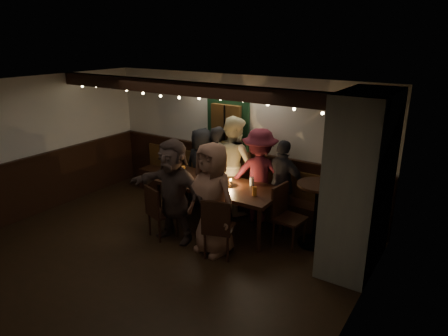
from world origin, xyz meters
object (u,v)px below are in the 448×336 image
Objects in this scene: person_b at (219,168)px; person_f at (173,190)px; chair_end at (285,211)px; person_d at (259,175)px; person_g at (212,199)px; dining_table at (218,187)px; person_e at (283,184)px; chair_near_right at (218,225)px; chair_near_left at (158,209)px; person_c at (234,164)px; person_a at (202,167)px; high_top at (317,206)px.

person_f is (0.09, -1.48, 0.04)m from person_b.
person_d is at bearing 144.44° from chair_end.
person_g is (-0.84, -0.87, 0.33)m from chair_end.
person_b is at bearing 130.10° from person_g.
dining_table is 1.16m from person_e.
chair_near_right is at bearing -123.26° from chair_end.
person_g is (1.03, 0.13, 0.38)m from chair_near_left.
person_e is at bearing 81.20° from person_g.
person_b is 0.33m from person_c.
chair_near_left is 0.51× the size of person_g.
person_a is 0.90× the size of person_f.
person_d is 1.43m from person_g.
person_f is (-1.27, -1.49, 0.09)m from person_e.
person_b is (-2.14, 0.36, 0.16)m from high_top.
chair_end reaches higher than dining_table.
person_e is (1.52, 1.61, 0.27)m from chair_near_left.
person_c is (-0.14, 0.77, 0.19)m from dining_table.
person_b is at bearing 94.63° from person_f.
chair_near_right is 0.56× the size of person_f.
chair_near_right is (1.21, 0.00, 0.03)m from chair_near_left.
person_f is at bearing -113.51° from dining_table.
person_c is at bearing 2.48° from person_e.
chair_near_right is at bearing -131.30° from high_top.
person_a is (-2.54, 0.35, 0.11)m from high_top.
person_f is at bearing 56.03° from person_e.
person_g reaches higher than chair_near_right.
person_e reaches higher than high_top.
chair_near_right is (0.62, -0.91, -0.19)m from dining_table.
person_c is at bearing 153.99° from chair_end.
high_top is 0.57× the size of person_c.
chair_near_right is 0.53× the size of person_c.
person_f reaches higher than person_e.
person_d is (0.48, 0.65, 0.13)m from dining_table.
person_e reaches higher than chair_near_right.
chair_end is 0.58× the size of person_d.
person_f is (-0.82, -1.44, 0.00)m from person_d.
person_b is 0.89× the size of person_c.
chair_end is 0.64× the size of person_e.
person_e is (1.06, -0.07, -0.15)m from person_c.
person_a is (-0.84, 0.68, 0.04)m from dining_table.
dining_table reaches higher than chair_near_left.
chair_end is 1.86m from person_f.
person_b reaches higher than high_top.
chair_near_left is 1.65m from person_b.
person_d is at bearing -166.51° from person_c.
high_top is 0.64× the size of person_b.
chair_near_right is 0.63× the size of person_a.
dining_table is 1.08m from person_a.
person_b is at bearing 160.31° from chair_end.
chair_near_left is 0.49× the size of person_c.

